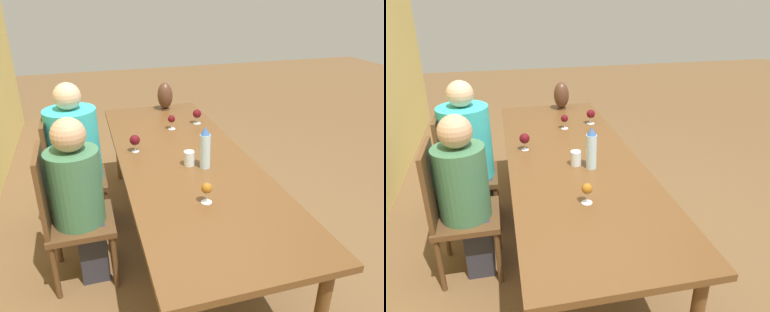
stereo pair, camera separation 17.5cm
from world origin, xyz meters
TOP-DOWN VIEW (x-y plane):
  - ground_plane at (0.00, 0.00)m, footprint 14.00×14.00m
  - dining_table at (0.00, 0.00)m, footprint 2.71×0.94m
  - water_bottle at (-0.19, -0.09)m, footprint 0.07×0.07m
  - water_tumbler at (-0.12, -0.00)m, footprint 0.08×0.08m
  - vase at (1.19, -0.13)m, footprint 0.15×0.15m
  - wine_glass_0 at (0.70, -0.31)m, footprint 0.08×0.08m
  - wine_glass_1 at (0.22, 0.33)m, footprint 0.08×0.08m
  - wine_glass_2 at (0.62, -0.06)m, footprint 0.07×0.07m
  - wine_glass_3 at (-0.63, 0.04)m, footprint 0.07×0.07m
  - chair_near at (-0.16, 0.86)m, footprint 0.44×0.44m
  - chair_far at (0.45, 0.86)m, footprint 0.44×0.44m
  - person_near at (-0.16, 0.76)m, footprint 0.34×0.34m
  - person_far at (0.45, 0.76)m, footprint 0.40×0.40m

SIDE VIEW (x-z plane):
  - ground_plane at x=0.00m, z-range 0.00..0.00m
  - chair_near at x=-0.16m, z-range 0.02..1.01m
  - chair_far at x=0.45m, z-range 0.02..1.01m
  - person_near at x=-0.16m, z-range 0.04..1.23m
  - person_far at x=0.45m, z-range 0.03..1.29m
  - dining_table at x=0.00m, z-range 0.31..1.05m
  - water_tumbler at x=-0.12m, z-range 0.74..0.85m
  - wine_glass_2 at x=0.62m, z-range 0.77..0.90m
  - wine_glass_0 at x=0.70m, z-range 0.77..0.90m
  - wine_glass_3 at x=-0.63m, z-range 0.77..0.90m
  - wine_glass_1 at x=0.22m, z-range 0.77..0.90m
  - water_bottle at x=-0.19m, z-range 0.74..1.04m
  - vase at x=1.19m, z-range 0.75..1.03m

